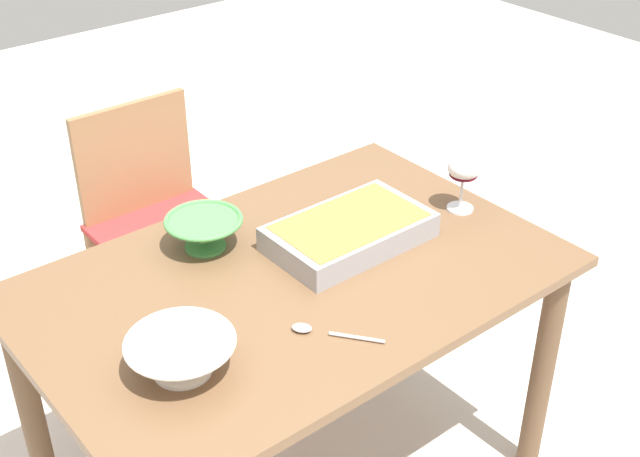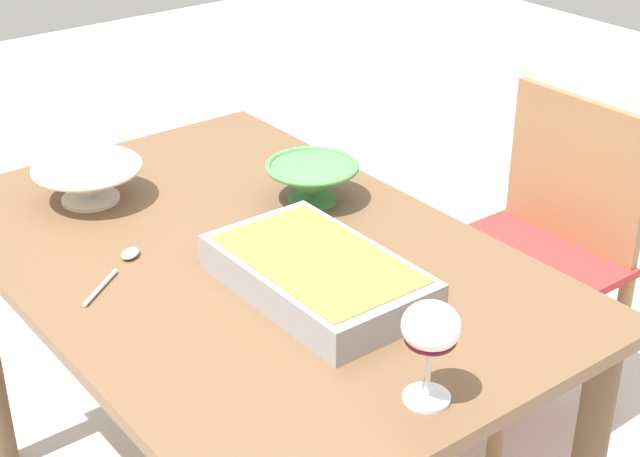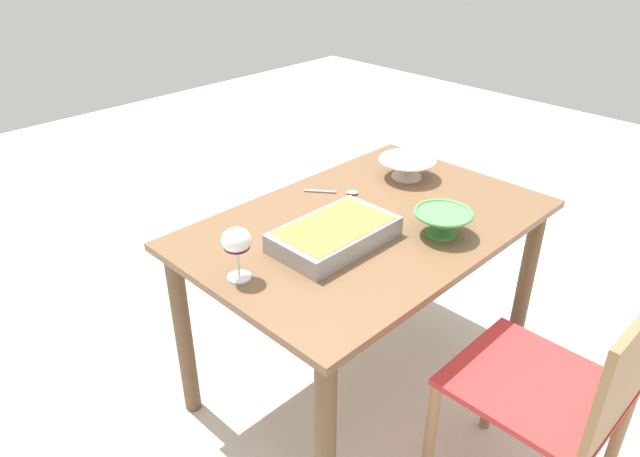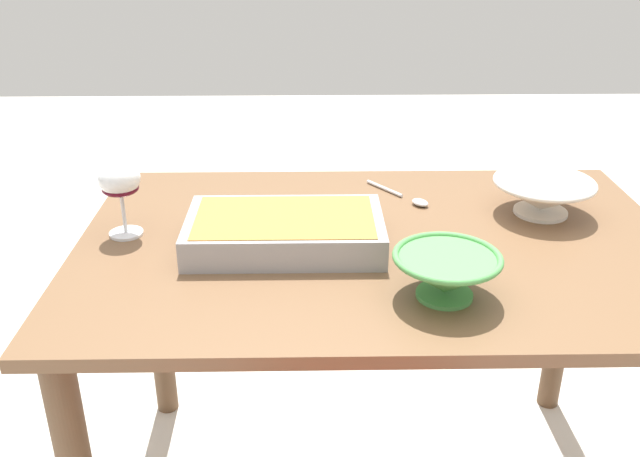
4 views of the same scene
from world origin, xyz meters
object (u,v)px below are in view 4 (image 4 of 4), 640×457
(casserole_dish, at_px, (285,229))
(dining_table, at_px, (376,287))
(wine_glass, at_px, (120,183))
(serving_spoon, at_px, (409,198))
(mixing_bowl, at_px, (543,195))
(small_bowl, at_px, (446,273))

(casserole_dish, bearing_deg, dining_table, 6.57)
(wine_glass, bearing_deg, serving_spoon, 15.35)
(dining_table, relative_size, serving_spoon, 7.23)
(mixing_bowl, bearing_deg, dining_table, -160.99)
(wine_glass, height_order, mixing_bowl, wine_glass)
(dining_table, xyz_separation_m, serving_spoon, (0.09, 0.21, 0.12))
(casserole_dish, relative_size, mixing_bowl, 1.77)
(wine_glass, distance_m, casserole_dish, 0.35)
(small_bowl, bearing_deg, mixing_bowl, 51.91)
(small_bowl, xyz_separation_m, serving_spoon, (-0.00, 0.44, -0.04))
(wine_glass, distance_m, small_bowl, 0.69)
(small_bowl, bearing_deg, dining_table, 112.87)
(dining_table, distance_m, wine_glass, 0.58)
(dining_table, bearing_deg, mixing_bowl, 19.01)
(wine_glass, xyz_separation_m, casserole_dish, (0.34, -0.06, -0.08))
(dining_table, bearing_deg, wine_glass, 176.06)
(wine_glass, relative_size, serving_spoon, 0.94)
(casserole_dish, height_order, small_bowl, small_bowl)
(dining_table, xyz_separation_m, wine_glass, (-0.53, 0.04, 0.23))
(casserole_dish, bearing_deg, serving_spoon, 38.85)
(wine_glass, distance_m, serving_spoon, 0.66)
(casserole_dish, bearing_deg, wine_glass, 170.14)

